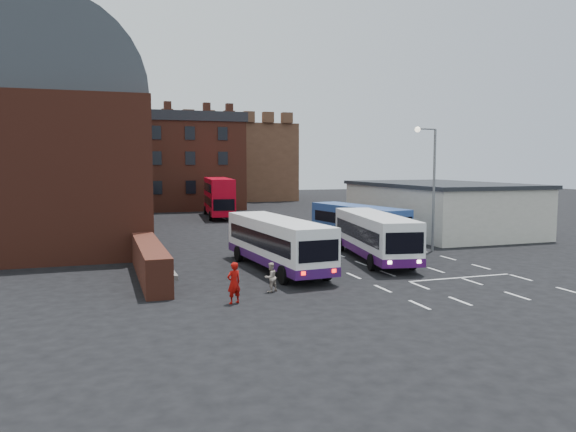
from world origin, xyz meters
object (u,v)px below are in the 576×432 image
object	(u,v)px
pedestrian_red	(234,283)
bus_white_outbound	(277,240)
street_lamp	(431,177)
bus_red_double	(219,197)
bus_white_inbound	(374,233)
bus_blue	(358,220)
pedestrian_beige	(271,277)

from	to	relation	value
pedestrian_red	bus_white_outbound	bearing A→B (deg)	-140.81
street_lamp	bus_red_double	bearing A→B (deg)	106.90
bus_white_inbound	street_lamp	xyz separation A→B (m)	(5.07, 1.85, 3.33)
bus_blue	street_lamp	bearing A→B (deg)	100.83
bus_red_double	street_lamp	world-z (taller)	street_lamp
bus_white_inbound	bus_blue	distance (m)	8.42
bus_red_double	bus_white_outbound	bearing A→B (deg)	90.42
bus_white_inbound	bus_red_double	distance (m)	30.04
bus_blue	pedestrian_red	distance (m)	20.52
bus_white_outbound	bus_blue	world-z (taller)	bus_white_outbound
street_lamp	pedestrian_beige	distance (m)	16.24
bus_blue	pedestrian_red	xyz separation A→B (m)	(-13.30, -15.62, -0.71)
bus_white_outbound	bus_red_double	size ratio (longest dim) A/B	0.97
bus_blue	bus_red_double	size ratio (longest dim) A/B	0.93
bus_red_double	bus_blue	bearing A→B (deg)	111.94
bus_red_double	pedestrian_beige	world-z (taller)	bus_red_double
bus_white_outbound	bus_red_double	world-z (taller)	bus_red_double
bus_white_inbound	bus_red_double	xyz separation A→B (m)	(-3.44, 29.84, 0.61)
bus_white_inbound	pedestrian_red	world-z (taller)	bus_white_inbound
bus_white_inbound	bus_blue	xyz separation A→B (m)	(2.75, 7.95, -0.07)
street_lamp	pedestrian_beige	world-z (taller)	street_lamp
bus_white_inbound	pedestrian_red	xyz separation A→B (m)	(-10.54, -7.66, -0.78)
bus_white_inbound	bus_red_double	bearing A→B (deg)	-73.54
bus_white_inbound	pedestrian_red	distance (m)	13.06
bus_blue	pedestrian_red	size ratio (longest dim) A/B	5.72
pedestrian_red	bus_red_double	bearing A→B (deg)	-120.40
bus_white_outbound	street_lamp	bearing A→B (deg)	9.33
pedestrian_red	pedestrian_beige	xyz separation A→B (m)	(2.10, 1.59, -0.21)
pedestrian_beige	bus_red_double	bearing A→B (deg)	-123.55
bus_white_inbound	bus_red_double	world-z (taller)	bus_red_double
pedestrian_red	pedestrian_beige	distance (m)	2.64
bus_white_outbound	pedestrian_red	distance (m)	7.80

